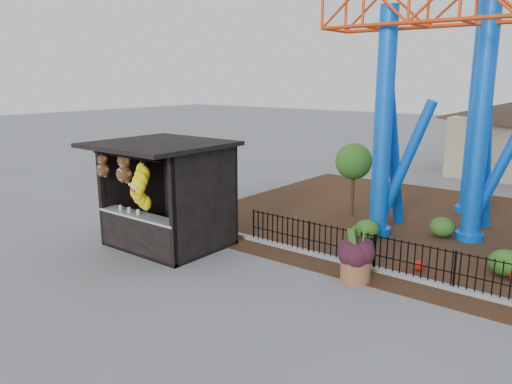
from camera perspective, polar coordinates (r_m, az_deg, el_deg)
The scene contains 9 objects.
ground at distance 12.59m, azimuth -4.54°, elevation -10.08°, with size 120.00×120.00×0.00m, color slate.
mulch_bed at distance 17.63m, azimuth 23.83°, elevation -4.35°, with size 18.00×12.00×0.02m, color #331E11.
curb at distance 13.06m, azimuth 18.18°, elevation -9.56°, with size 18.00×0.18×0.12m, color gray.
prize_booth at distance 14.78m, azimuth -10.83°, elevation -0.54°, with size 3.50×3.40×3.12m.
picket_fence at distance 12.66m, azimuth 22.18°, elevation -8.47°, with size 12.20×0.06×1.00m, color black, non-canonical shape.
terracotta_planter at distance 12.68m, azimuth 11.29°, elevation -8.56°, with size 0.74×0.74×0.64m, color brown.
planter_foliage at distance 12.47m, azimuth 11.42°, elevation -5.82°, with size 0.70×0.70×0.64m, color black.
potted_plant at distance 12.82m, azimuth 11.79°, elevation -7.57°, with size 0.87×0.75×0.96m, color #245218.
landscaping at distance 15.17m, azimuth 24.18°, elevation -5.92°, with size 8.54×3.78×0.66m.
Camera 1 is at (7.89, -8.48, 4.92)m, focal length 35.00 mm.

